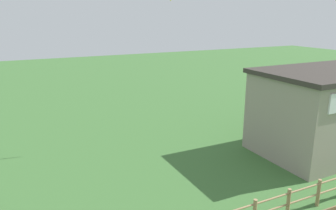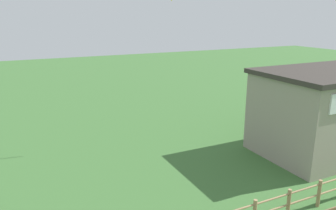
{
  "view_description": "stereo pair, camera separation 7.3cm",
  "coord_description": "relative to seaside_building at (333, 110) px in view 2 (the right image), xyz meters",
  "views": [
    {
      "loc": [
        -4.79,
        -0.68,
        7.35
      ],
      "look_at": [
        0.0,
        9.04,
        4.37
      ],
      "focal_mm": 35.0,
      "sensor_mm": 36.0,
      "label": 1
    },
    {
      "loc": [
        -4.73,
        -0.71,
        7.35
      ],
      "look_at": [
        0.0,
        9.04,
        4.37
      ],
      "focal_mm": 35.0,
      "sensor_mm": 36.0,
      "label": 2
    }
  ],
  "objects": [
    {
      "name": "seaside_building",
      "position": [
        0.0,
        0.0,
        0.0
      ],
      "size": [
        8.53,
        5.06,
        4.56
      ],
      "color": "gray",
      "rests_on": "ground_plane"
    }
  ]
}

